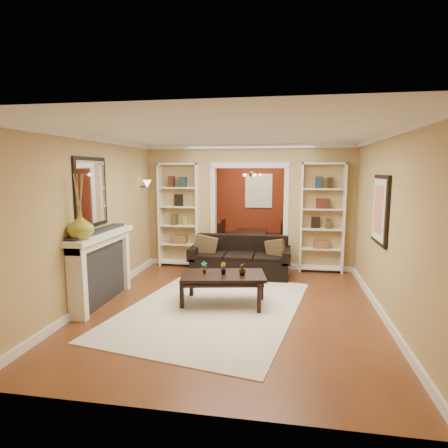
% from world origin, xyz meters
% --- Properties ---
extents(floor, '(8.00, 8.00, 0.00)m').
position_xyz_m(floor, '(0.00, 0.00, 0.00)').
color(floor, brown).
rests_on(floor, ground).
extents(ceiling, '(8.00, 8.00, 0.00)m').
position_xyz_m(ceiling, '(0.00, 0.00, 2.70)').
color(ceiling, white).
rests_on(ceiling, ground).
extents(wall_back, '(8.00, 0.00, 8.00)m').
position_xyz_m(wall_back, '(0.00, 4.00, 1.35)').
color(wall_back, tan).
rests_on(wall_back, ground).
extents(wall_front, '(8.00, 0.00, 8.00)m').
position_xyz_m(wall_front, '(0.00, -4.00, 1.35)').
color(wall_front, tan).
rests_on(wall_front, ground).
extents(wall_left, '(0.00, 8.00, 8.00)m').
position_xyz_m(wall_left, '(-2.25, 0.00, 1.35)').
color(wall_left, tan).
rests_on(wall_left, ground).
extents(wall_right, '(0.00, 8.00, 8.00)m').
position_xyz_m(wall_right, '(2.25, 0.00, 1.35)').
color(wall_right, tan).
rests_on(wall_right, ground).
extents(partition_wall, '(4.50, 0.15, 2.70)m').
position_xyz_m(partition_wall, '(0.00, 1.20, 1.35)').
color(partition_wall, tan).
rests_on(partition_wall, floor).
extents(red_back_panel, '(4.44, 0.04, 2.64)m').
position_xyz_m(red_back_panel, '(0.00, 3.97, 1.32)').
color(red_back_panel, maroon).
rests_on(red_back_panel, floor).
extents(dining_window, '(0.78, 0.03, 0.98)m').
position_xyz_m(dining_window, '(0.00, 3.93, 1.55)').
color(dining_window, '#8CA5CC').
rests_on(dining_window, wall_back).
extents(area_rug, '(3.09, 3.89, 0.01)m').
position_xyz_m(area_rug, '(-0.29, -1.46, 0.01)').
color(area_rug, silver).
rests_on(area_rug, floor).
extents(sofa, '(2.03, 0.88, 0.79)m').
position_xyz_m(sofa, '(-0.10, 0.45, 0.40)').
color(sofa, black).
rests_on(sofa, floor).
extents(pillow_left, '(0.47, 0.18, 0.46)m').
position_xyz_m(pillow_left, '(-0.82, 0.43, 0.62)').
color(pillow_left, brown).
rests_on(pillow_left, sofa).
extents(pillow_right, '(0.40, 0.24, 0.39)m').
position_xyz_m(pillow_right, '(0.62, 0.43, 0.58)').
color(pillow_right, brown).
rests_on(pillow_right, sofa).
extents(coffee_table, '(1.43, 0.95, 0.50)m').
position_xyz_m(coffee_table, '(-0.16, -1.25, 0.25)').
color(coffee_table, black).
rests_on(coffee_table, floor).
extents(plant_left, '(0.12, 0.09, 0.19)m').
position_xyz_m(plant_left, '(-0.47, -1.25, 0.60)').
color(plant_left, '#336626').
rests_on(plant_left, coffee_table).
extents(plant_center, '(0.13, 0.13, 0.19)m').
position_xyz_m(plant_center, '(-0.16, -1.25, 0.60)').
color(plant_center, '#336626').
rests_on(plant_center, coffee_table).
extents(plant_right, '(0.12, 0.12, 0.20)m').
position_xyz_m(plant_right, '(0.15, -1.25, 0.60)').
color(plant_right, '#336626').
rests_on(plant_right, coffee_table).
extents(bookshelf_left, '(0.90, 0.30, 2.30)m').
position_xyz_m(bookshelf_left, '(-1.55, 1.03, 1.15)').
color(bookshelf_left, white).
rests_on(bookshelf_left, floor).
extents(bookshelf_right, '(0.90, 0.30, 2.30)m').
position_xyz_m(bookshelf_right, '(1.55, 1.03, 1.15)').
color(bookshelf_right, white).
rests_on(bookshelf_right, floor).
extents(fireplace, '(0.32, 1.70, 1.16)m').
position_xyz_m(fireplace, '(-2.09, -1.50, 0.58)').
color(fireplace, white).
rests_on(fireplace, floor).
extents(vase, '(0.37, 0.37, 0.39)m').
position_xyz_m(vase, '(-2.09, -2.09, 1.35)').
color(vase, olive).
rests_on(vase, fireplace).
extents(mirror, '(0.03, 0.95, 1.10)m').
position_xyz_m(mirror, '(-2.23, -1.50, 1.80)').
color(mirror, silver).
rests_on(mirror, wall_left).
extents(wall_sconce, '(0.18, 0.18, 0.22)m').
position_xyz_m(wall_sconce, '(-2.15, 0.55, 1.83)').
color(wall_sconce, '#FFE0A5').
rests_on(wall_sconce, wall_left).
extents(framed_art, '(0.04, 0.85, 1.05)m').
position_xyz_m(framed_art, '(2.21, -1.00, 1.55)').
color(framed_art, black).
rests_on(framed_art, wall_right).
extents(dining_table, '(1.49, 0.83, 0.52)m').
position_xyz_m(dining_table, '(-0.09, 2.63, 0.26)').
color(dining_table, black).
rests_on(dining_table, floor).
extents(dining_chair_nw, '(0.41, 0.41, 0.83)m').
position_xyz_m(dining_chair_nw, '(-0.64, 2.33, 0.42)').
color(dining_chair_nw, black).
rests_on(dining_chair_nw, floor).
extents(dining_chair_ne, '(0.59, 0.59, 0.91)m').
position_xyz_m(dining_chair_ne, '(0.46, 2.33, 0.45)').
color(dining_chair_ne, black).
rests_on(dining_chair_ne, floor).
extents(dining_chair_sw, '(0.53, 0.53, 0.85)m').
position_xyz_m(dining_chair_sw, '(-0.64, 2.93, 0.42)').
color(dining_chair_sw, black).
rests_on(dining_chair_sw, floor).
extents(dining_chair_se, '(0.55, 0.55, 0.87)m').
position_xyz_m(dining_chair_se, '(0.46, 2.93, 0.44)').
color(dining_chair_se, black).
rests_on(dining_chair_se, floor).
extents(chandelier, '(0.50, 0.50, 0.30)m').
position_xyz_m(chandelier, '(0.00, 2.70, 2.02)').
color(chandelier, '#402C1D').
rests_on(chandelier, ceiling).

